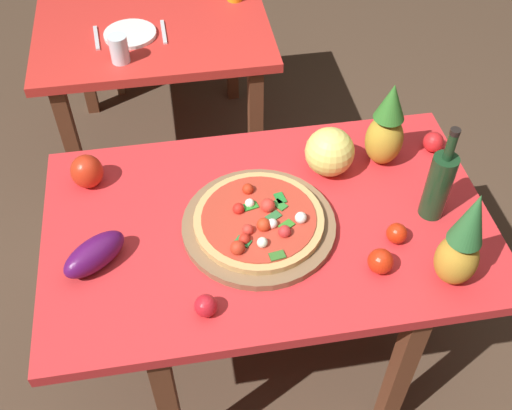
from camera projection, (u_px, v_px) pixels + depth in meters
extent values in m
plane|color=#4C3828|center=(265.00, 348.00, 2.43)|extent=(10.00, 10.00, 0.00)
cube|color=brown|center=(399.00, 375.00, 1.96)|extent=(0.06, 0.06, 0.73)
cube|color=brown|center=(157.00, 231.00, 2.37)|extent=(0.06, 0.06, 0.73)
cube|color=brown|center=(340.00, 208.00, 2.45)|extent=(0.06, 0.06, 0.73)
cube|color=red|center=(268.00, 225.00, 1.88)|extent=(1.36, 0.84, 0.04)
cube|color=brown|center=(76.00, 156.00, 2.66)|extent=(0.06, 0.06, 0.73)
cube|color=brown|center=(255.00, 137.00, 2.75)|extent=(0.06, 0.06, 0.73)
cube|color=brown|center=(81.00, 54.00, 3.19)|extent=(0.06, 0.06, 0.73)
cube|color=brown|center=(231.00, 40.00, 3.28)|extent=(0.06, 0.06, 0.73)
cube|color=red|center=(152.00, 21.00, 2.68)|extent=(1.01, 0.89, 0.04)
cube|color=brown|center=(147.00, 20.00, 3.72)|extent=(0.04, 0.04, 0.41)
cube|color=brown|center=(95.00, 35.00, 3.61)|extent=(0.04, 0.04, 0.41)
cube|color=brown|center=(169.00, 46.00, 3.53)|extent=(0.04, 0.04, 0.41)
cube|color=brown|center=(116.00, 63.00, 3.42)|extent=(0.04, 0.04, 0.41)
cube|color=brown|center=(126.00, 5.00, 3.40)|extent=(0.52, 0.52, 0.04)
cylinder|color=brown|center=(259.00, 225.00, 1.84)|extent=(0.46, 0.46, 0.02)
cylinder|color=tan|center=(259.00, 220.00, 1.82)|extent=(0.39, 0.39, 0.02)
cylinder|color=#BB3727|center=(259.00, 217.00, 1.81)|extent=(0.34, 0.34, 0.00)
sphere|color=red|center=(248.00, 230.00, 1.76)|extent=(0.03, 0.03, 0.03)
sphere|color=red|center=(239.00, 209.00, 1.82)|extent=(0.04, 0.04, 0.04)
sphere|color=red|center=(285.00, 232.00, 1.76)|extent=(0.04, 0.04, 0.04)
sphere|color=red|center=(238.00, 248.00, 1.72)|extent=(0.04, 0.04, 0.04)
sphere|color=red|center=(267.00, 206.00, 1.82)|extent=(0.04, 0.04, 0.04)
sphere|color=red|center=(264.00, 225.00, 1.77)|extent=(0.04, 0.04, 0.04)
sphere|color=red|center=(248.00, 189.00, 1.87)|extent=(0.04, 0.04, 0.04)
sphere|color=red|center=(244.00, 239.00, 1.74)|extent=(0.03, 0.03, 0.03)
cube|color=#366F28|center=(277.00, 256.00, 1.71)|extent=(0.05, 0.03, 0.00)
cube|color=#358125|center=(287.00, 225.00, 1.78)|extent=(0.05, 0.05, 0.00)
cube|color=#288227|center=(250.00, 206.00, 1.83)|extent=(0.05, 0.04, 0.00)
cube|color=#2F8231|center=(280.00, 205.00, 1.84)|extent=(0.05, 0.05, 0.00)
cube|color=#237C36|center=(243.00, 242.00, 1.74)|extent=(0.05, 0.05, 0.00)
cube|color=#217F2F|center=(280.00, 198.00, 1.86)|extent=(0.04, 0.05, 0.00)
cube|color=#2E6F36|center=(274.00, 216.00, 1.81)|extent=(0.05, 0.05, 0.00)
sphere|color=white|center=(262.00, 242.00, 1.73)|extent=(0.03, 0.03, 0.03)
sphere|color=white|center=(301.00, 218.00, 1.79)|extent=(0.04, 0.04, 0.04)
sphere|color=white|center=(250.00, 203.00, 1.84)|extent=(0.03, 0.03, 0.03)
sphere|color=white|center=(273.00, 223.00, 1.78)|extent=(0.03, 0.03, 0.03)
cylinder|color=#18391E|center=(438.00, 187.00, 1.81)|extent=(0.08, 0.08, 0.23)
cylinder|color=#18391E|center=(451.00, 147.00, 1.69)|extent=(0.03, 0.03, 0.09)
cylinder|color=black|center=(455.00, 132.00, 1.65)|extent=(0.03, 0.03, 0.02)
ellipsoid|color=#B7912B|center=(384.00, 140.00, 1.98)|extent=(0.12, 0.12, 0.18)
cone|color=#317428|center=(392.00, 101.00, 1.87)|extent=(0.10, 0.10, 0.13)
ellipsoid|color=#C18C2B|center=(456.00, 259.00, 1.66)|extent=(0.12, 0.12, 0.17)
cone|color=#2E6E36|center=(473.00, 218.00, 1.54)|extent=(0.09, 0.09, 0.17)
sphere|color=#EAD969|center=(330.00, 152.00, 1.96)|extent=(0.16, 0.16, 0.16)
ellipsoid|color=red|center=(87.00, 171.00, 1.94)|extent=(0.10, 0.10, 0.11)
ellipsoid|color=#4E1150|center=(95.00, 254.00, 1.72)|extent=(0.21, 0.19, 0.09)
sphere|color=red|center=(397.00, 233.00, 1.79)|extent=(0.06, 0.06, 0.06)
sphere|color=red|center=(433.00, 142.00, 2.06)|extent=(0.07, 0.07, 0.07)
sphere|color=red|center=(380.00, 261.00, 1.72)|extent=(0.07, 0.07, 0.07)
sphere|color=red|center=(206.00, 306.00, 1.62)|extent=(0.06, 0.06, 0.06)
cylinder|color=silver|center=(119.00, 49.00, 2.40)|extent=(0.07, 0.07, 0.11)
cylinder|color=white|center=(130.00, 34.00, 2.56)|extent=(0.22, 0.22, 0.02)
cube|color=silver|center=(96.00, 38.00, 2.55)|extent=(0.03, 0.18, 0.01)
cube|color=silver|center=(164.00, 32.00, 2.58)|extent=(0.02, 0.18, 0.01)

